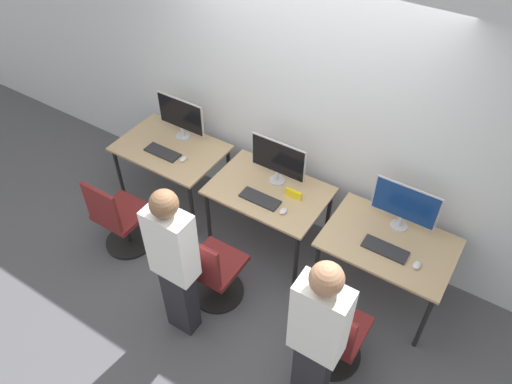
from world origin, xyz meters
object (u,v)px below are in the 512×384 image
object	(u,v)px
monitor_center	(278,160)
mouse_left	(183,159)
office_chair_left	(120,221)
mouse_right	(417,265)
mouse_center	(283,211)
person_center	(174,261)
monitor_left	(181,116)
monitor_right	(405,205)
person_right	(317,336)
office_chair_right	(334,337)
keyboard_left	(163,152)
keyboard_right	(385,249)
office_chair_center	(213,272)
keyboard_center	(260,199)

from	to	relation	value
monitor_center	mouse_left	bearing A→B (deg)	-165.46
office_chair_left	mouse_right	world-z (taller)	office_chair_left
mouse_center	person_center	distance (m)	1.10
office_chair_left	mouse_center	bearing A→B (deg)	24.13
monitor_left	monitor_right	size ratio (longest dim) A/B	1.00
office_chair_left	person_right	world-z (taller)	person_right
monitor_right	office_chair_right	world-z (taller)	monitor_right
keyboard_left	person_center	distance (m)	1.53
mouse_left	office_chair_right	size ratio (longest dim) A/B	0.10
mouse_left	person_right	world-z (taller)	person_right
keyboard_left	keyboard_right	bearing A→B (deg)	0.38
keyboard_left	mouse_center	world-z (taller)	mouse_center
mouse_center	person_center	size ratio (longest dim) A/B	0.06
office_chair_right	person_center	bearing A→B (deg)	-163.28
mouse_center	office_chair_right	bearing A→B (deg)	-37.45
mouse_left	monitor_center	size ratio (longest dim) A/B	0.16
person_right	office_chair_left	bearing A→B (deg)	170.63
keyboard_left	office_chair_right	distance (m)	2.43
office_chair_left	office_chair_center	bearing A→B (deg)	-0.85
keyboard_right	mouse_right	world-z (taller)	mouse_right
monitor_center	office_chair_right	distance (m)	1.61
keyboard_center	person_right	world-z (taller)	person_right
mouse_left	keyboard_center	size ratio (longest dim) A/B	0.24
office_chair_left	office_chair_right	world-z (taller)	same
office_chair_center	person_right	size ratio (longest dim) A/B	0.54
mouse_center	office_chair_center	size ratio (longest dim) A/B	0.10
office_chair_left	office_chair_right	size ratio (longest dim) A/B	1.00
monitor_right	mouse_right	distance (m)	0.50
keyboard_left	monitor_center	size ratio (longest dim) A/B	0.68
person_center	keyboard_right	bearing A→B (deg)	40.40
monitor_left	person_center	xyz separation A→B (m)	(1.06, -1.42, -0.11)
monitor_center	mouse_center	xyz separation A→B (m)	(0.26, -0.33, -0.24)
monitor_left	office_chair_right	size ratio (longest dim) A/B	0.62
monitor_center	person_center	bearing A→B (deg)	-94.98
monitor_left	mouse_right	xyz separation A→B (m)	(2.64, -0.34, -0.24)
keyboard_left	keyboard_center	bearing A→B (deg)	-1.83
mouse_right	office_chair_right	bearing A→B (deg)	-115.72
mouse_left	monitor_center	xyz separation A→B (m)	(0.94, 0.24, 0.24)
mouse_left	office_chair_center	xyz separation A→B (m)	(0.88, -0.75, -0.37)
mouse_center	keyboard_right	distance (m)	0.93
mouse_center	keyboard_left	bearing A→B (deg)	177.56
mouse_center	keyboard_center	bearing A→B (deg)	174.76
monitor_center	office_chair_right	size ratio (longest dim) A/B	0.62
monitor_left	monitor_right	bearing A→B (deg)	0.06
mouse_center	mouse_right	xyz separation A→B (m)	(1.20, 0.05, 0.00)
office_chair_center	person_right	world-z (taller)	person_right
keyboard_left	mouse_center	size ratio (longest dim) A/B	4.18
office_chair_left	monitor_right	distance (m)	2.65
office_chair_right	person_right	size ratio (longest dim) A/B	0.54
office_chair_center	keyboard_left	bearing A→B (deg)	147.18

